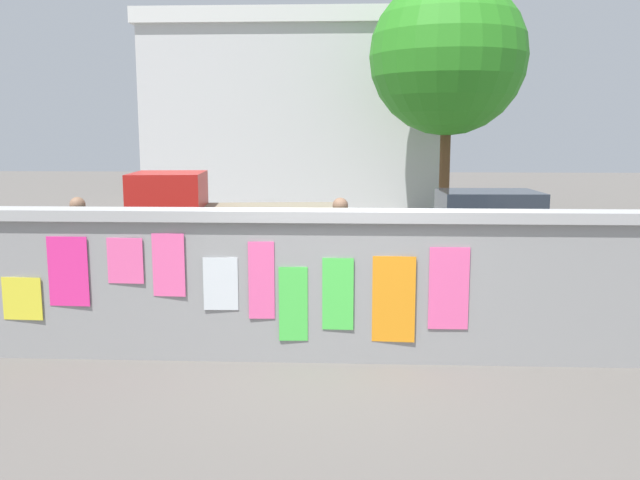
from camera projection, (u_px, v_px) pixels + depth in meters
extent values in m
plane|color=#605B56|center=(342.00, 244.00, 15.45)|extent=(60.00, 60.00, 0.00)
cube|color=gray|center=(332.00, 291.00, 7.43)|extent=(8.21, 0.30, 1.57)
cube|color=#A7A7A7|center=(332.00, 215.00, 7.30)|extent=(8.41, 0.42, 0.12)
cube|color=yellow|center=(22.00, 299.00, 7.45)|extent=(0.45, 0.03, 0.48)
cube|color=#F42D8C|center=(68.00, 272.00, 7.38)|extent=(0.46, 0.03, 0.78)
cube|color=#F9599E|center=(125.00, 261.00, 7.33)|extent=(0.40, 0.03, 0.50)
cube|color=#F9599E|center=(169.00, 265.00, 7.31)|extent=(0.36, 0.03, 0.70)
cube|color=silver|center=(221.00, 284.00, 7.32)|extent=(0.38, 0.03, 0.58)
cube|color=#F9599E|center=(261.00, 280.00, 7.29)|extent=(0.28, 0.02, 0.85)
cube|color=#4CD84C|center=(293.00, 304.00, 7.31)|extent=(0.31, 0.03, 0.82)
cube|color=#4CD84C|center=(338.00, 294.00, 7.27)|extent=(0.34, 0.02, 0.79)
cube|color=orange|center=(394.00, 299.00, 7.25)|extent=(0.46, 0.04, 0.95)
cube|color=#F9599E|center=(449.00, 289.00, 7.21)|extent=(0.43, 0.01, 0.90)
cylinder|color=black|center=(158.00, 265.00, 11.13)|extent=(0.72, 0.27, 0.70)
cylinder|color=black|center=(171.00, 252.00, 12.42)|extent=(0.72, 0.27, 0.70)
cylinder|color=black|center=(309.00, 264.00, 11.28)|extent=(0.72, 0.27, 0.70)
cylinder|color=black|center=(306.00, 250.00, 12.56)|extent=(0.72, 0.27, 0.70)
cube|color=red|center=(169.00, 216.00, 11.67)|extent=(1.35, 1.62, 1.50)
cube|color=gray|center=(273.00, 232.00, 11.82)|extent=(2.55, 1.75, 0.90)
cylinder|color=black|center=(419.00, 252.00, 12.64)|extent=(0.61, 0.20, 0.60)
cylinder|color=black|center=(410.00, 240.00, 14.08)|extent=(0.61, 0.20, 0.60)
cylinder|color=black|center=(552.00, 253.00, 12.59)|extent=(0.61, 0.20, 0.60)
cylinder|color=black|center=(529.00, 241.00, 14.04)|extent=(0.61, 0.20, 0.60)
cube|color=black|center=(477.00, 231.00, 13.29)|extent=(3.85, 1.81, 0.60)
cube|color=#262D38|center=(489.00, 204.00, 13.20)|extent=(1.95, 1.60, 0.50)
cylinder|color=black|center=(406.00, 299.00, 9.06)|extent=(0.61, 0.18, 0.60)
cylinder|color=black|center=(505.00, 303.00, 8.83)|extent=(0.61, 0.20, 0.60)
cube|color=red|center=(456.00, 281.00, 8.90)|extent=(1.02, 0.37, 0.32)
cube|color=black|center=(472.00, 268.00, 8.84)|extent=(0.58, 0.29, 0.10)
cube|color=#262626|center=(414.00, 259.00, 8.96)|extent=(0.12, 0.56, 0.03)
cylinder|color=black|center=(172.00, 308.00, 8.48)|extent=(0.64, 0.23, 0.66)
cylinder|color=black|center=(255.00, 303.00, 8.73)|extent=(0.64, 0.23, 0.66)
cube|color=silver|center=(214.00, 292.00, 8.58)|extent=(0.92, 0.31, 0.06)
cylinder|color=silver|center=(225.00, 274.00, 8.58)|extent=(0.04, 0.04, 0.40)
cube|color=black|center=(225.00, 259.00, 8.55)|extent=(0.21, 0.13, 0.05)
cube|color=black|center=(175.00, 265.00, 8.41)|extent=(0.16, 0.43, 0.03)
cylinder|color=black|center=(544.00, 283.00, 9.89)|extent=(0.65, 0.22, 0.66)
cylinder|color=black|center=(607.00, 280.00, 10.12)|extent=(0.65, 0.22, 0.66)
cube|color=#197233|center=(577.00, 270.00, 9.98)|extent=(0.93, 0.30, 0.06)
cylinder|color=#197233|center=(587.00, 255.00, 9.98)|extent=(0.04, 0.04, 0.40)
cube|color=black|center=(587.00, 241.00, 9.94)|extent=(0.21, 0.13, 0.05)
cube|color=black|center=(549.00, 246.00, 9.81)|extent=(0.16, 0.43, 0.03)
cylinder|color=#338CBF|center=(75.00, 281.00, 9.71)|extent=(0.12, 0.12, 0.80)
cylinder|color=#338CBF|center=(88.00, 281.00, 9.72)|extent=(0.12, 0.12, 0.80)
cylinder|color=#338CBF|center=(79.00, 233.00, 9.61)|extent=(0.38, 0.38, 0.60)
sphere|color=#8C664C|center=(78.00, 205.00, 9.55)|extent=(0.22, 0.22, 0.22)
cylinder|color=#338CBF|center=(344.00, 281.00, 9.69)|extent=(0.12, 0.12, 0.80)
cylinder|color=#338CBF|center=(336.00, 284.00, 9.55)|extent=(0.12, 0.12, 0.80)
cylinder|color=#3F994C|center=(340.00, 234.00, 9.51)|extent=(0.48, 0.48, 0.60)
sphere|color=#8C664C|center=(340.00, 205.00, 9.45)|extent=(0.22, 0.22, 0.22)
cylinder|color=brown|center=(445.00, 169.00, 18.74)|extent=(0.29, 0.29, 3.10)
sphere|color=#2C8920|center=(448.00, 56.00, 18.27)|extent=(4.27, 4.27, 4.27)
cube|color=silver|center=(298.00, 121.00, 23.60)|extent=(9.85, 4.84, 5.93)
cube|color=silver|center=(298.00, 26.00, 23.10)|extent=(10.15, 5.14, 0.50)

